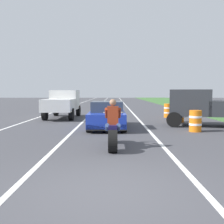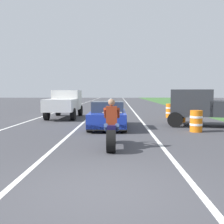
# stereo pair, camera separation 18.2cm
# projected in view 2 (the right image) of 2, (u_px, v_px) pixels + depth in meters

# --- Properties ---
(ground_plane) EXTENTS (160.00, 160.00, 0.00)m
(ground_plane) POSITION_uv_depth(u_px,v_px,m) (102.00, 192.00, 4.87)
(ground_plane) COLOR #424247
(lane_stripe_left_solid) EXTENTS (0.14, 120.00, 0.01)m
(lane_stripe_left_solid) POSITION_uv_depth(u_px,v_px,m) (58.00, 111.00, 24.93)
(lane_stripe_left_solid) COLOR white
(lane_stripe_left_solid) RESTS_ON ground
(lane_stripe_right_solid) EXTENTS (0.14, 120.00, 0.01)m
(lane_stripe_right_solid) POSITION_uv_depth(u_px,v_px,m) (134.00, 112.00, 24.77)
(lane_stripe_right_solid) COLOR white
(lane_stripe_right_solid) RESTS_ON ground
(lane_stripe_centre_dashed) EXTENTS (0.14, 120.00, 0.01)m
(lane_stripe_centre_dashed) POSITION_uv_depth(u_px,v_px,m) (96.00, 112.00, 24.85)
(lane_stripe_centre_dashed) COLOR white
(lane_stripe_centre_dashed) RESTS_ON ground
(motorcycle_with_rider) EXTENTS (0.70, 2.21, 1.62)m
(motorcycle_with_rider) POSITION_uv_depth(u_px,v_px,m) (112.00, 130.00, 8.59)
(motorcycle_with_rider) COLOR black
(motorcycle_with_rider) RESTS_ON ground
(sports_car_blue) EXTENTS (1.84, 4.30, 1.37)m
(sports_car_blue) POSITION_uv_depth(u_px,v_px,m) (108.00, 116.00, 13.53)
(sports_car_blue) COLOR #1E38B2
(sports_car_blue) RESTS_ON ground
(pickup_truck_left_lane_white) EXTENTS (2.02, 4.80, 1.98)m
(pickup_truck_left_lane_white) POSITION_uv_depth(u_px,v_px,m) (65.00, 102.00, 18.72)
(pickup_truck_left_lane_white) COLOR silver
(pickup_truck_left_lane_white) RESTS_ON ground
(pickup_truck_right_shoulder_dark_grey) EXTENTS (5.14, 3.14, 1.98)m
(pickup_truck_right_shoulder_dark_grey) POSITION_uv_depth(u_px,v_px,m) (209.00, 106.00, 14.04)
(pickup_truck_right_shoulder_dark_grey) COLOR #2D3035
(pickup_truck_right_shoulder_dark_grey) RESTS_ON ground
(construction_barrel_nearest) EXTENTS (0.58, 0.58, 1.00)m
(construction_barrel_nearest) POSITION_uv_depth(u_px,v_px,m) (196.00, 121.00, 12.15)
(construction_barrel_nearest) COLOR orange
(construction_barrel_nearest) RESTS_ON ground
(construction_barrel_mid) EXTENTS (0.58, 0.58, 1.00)m
(construction_barrel_mid) POSITION_uv_depth(u_px,v_px,m) (181.00, 114.00, 16.09)
(construction_barrel_mid) COLOR orange
(construction_barrel_mid) RESTS_ON ground
(construction_barrel_far) EXTENTS (0.58, 0.58, 1.00)m
(construction_barrel_far) POSITION_uv_depth(u_px,v_px,m) (170.00, 111.00, 19.02)
(construction_barrel_far) COLOR orange
(construction_barrel_far) RESTS_ON ground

